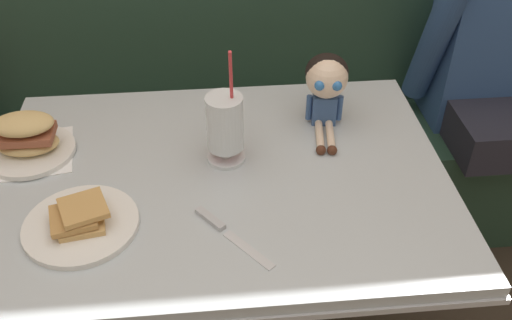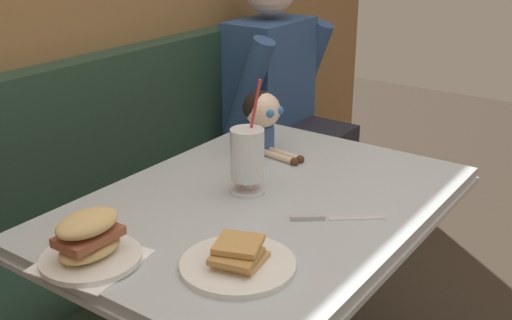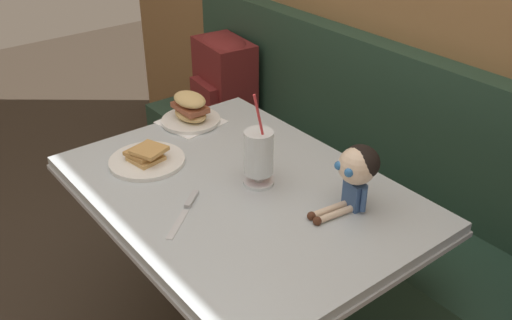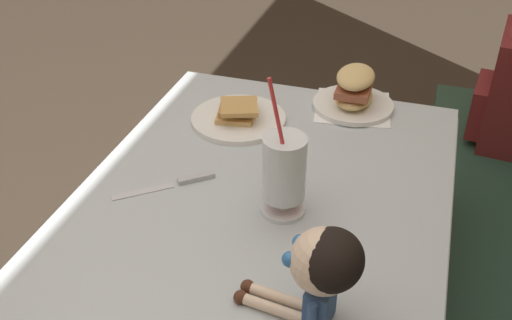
% 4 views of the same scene
% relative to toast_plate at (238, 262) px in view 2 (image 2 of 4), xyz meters
% --- Properties ---
extents(booth_bench, '(2.60, 0.48, 1.00)m').
position_rel_toast_plate_xyz_m(booth_bench, '(0.31, 0.78, -0.43)').
color(booth_bench, '#233D2D').
rests_on(booth_bench, ground).
extents(diner_table, '(1.11, 0.81, 0.74)m').
position_rel_toast_plate_xyz_m(diner_table, '(0.31, 0.15, -0.21)').
color(diner_table, '#B2BCC1').
rests_on(diner_table, ground).
extents(toast_plate, '(0.25, 0.25, 0.06)m').
position_rel_toast_plate_xyz_m(toast_plate, '(0.00, 0.00, 0.00)').
color(toast_plate, white).
rests_on(toast_plate, diner_table).
extents(milkshake_glass, '(0.10, 0.10, 0.31)m').
position_rel_toast_plate_xyz_m(milkshake_glass, '(0.33, 0.21, 0.09)').
color(milkshake_glass, silver).
rests_on(milkshake_glass, diner_table).
extents(sandwich_plate, '(0.23, 0.23, 0.12)m').
position_rel_toast_plate_xyz_m(sandwich_plate, '(-0.16, 0.28, 0.03)').
color(sandwich_plate, white).
rests_on(sandwich_plate, diner_table).
extents(butter_knife, '(0.16, 0.19, 0.01)m').
position_rel_toast_plate_xyz_m(butter_knife, '(0.30, -0.03, -0.01)').
color(butter_knife, silver).
rests_on(butter_knife, diner_table).
extents(seated_doll, '(0.12, 0.22, 0.20)m').
position_rel_toast_plate_xyz_m(seated_doll, '(0.60, 0.35, 0.11)').
color(seated_doll, '#385689').
rests_on(seated_doll, diner_table).
extents(diner_patron, '(0.55, 0.48, 0.81)m').
position_rel_toast_plate_xyz_m(diner_patron, '(1.26, 0.73, -0.01)').
color(diner_patron, '#2D4C7F').
rests_on(diner_patron, booth_bench).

